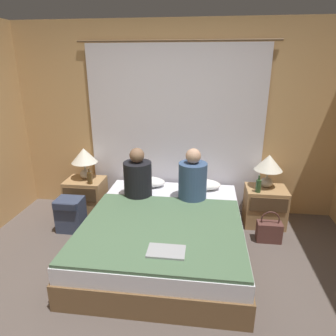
# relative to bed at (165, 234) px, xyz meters

# --- Properties ---
(ground_plane) EXTENTS (16.00, 16.00, 0.00)m
(ground_plane) POSITION_rel_bed_xyz_m (0.00, -0.80, -0.21)
(ground_plane) COLOR #564C47
(wall_back) EXTENTS (4.39, 0.06, 2.50)m
(wall_back) POSITION_rel_bed_xyz_m (0.00, 1.11, 1.04)
(wall_back) COLOR tan
(wall_back) RESTS_ON ground_plane
(curtain_panel) EXTENTS (2.50, 0.02, 2.25)m
(curtain_panel) POSITION_rel_bed_xyz_m (0.00, 1.05, 0.91)
(curtain_panel) COLOR silver
(curtain_panel) RESTS_ON ground_plane
(bed) EXTENTS (1.67, 2.00, 0.42)m
(bed) POSITION_rel_bed_xyz_m (0.00, 0.00, 0.00)
(bed) COLOR brown
(bed) RESTS_ON ground_plane
(nightstand_left) EXTENTS (0.50, 0.41, 0.49)m
(nightstand_left) POSITION_rel_bed_xyz_m (-1.19, 0.75, 0.04)
(nightstand_left) COLOR #A87F51
(nightstand_left) RESTS_ON ground_plane
(nightstand_right) EXTENTS (0.50, 0.41, 0.49)m
(nightstand_right) POSITION_rel_bed_xyz_m (1.19, 0.75, 0.04)
(nightstand_right) COLOR #A87F51
(nightstand_right) RESTS_ON ground_plane
(lamp_left) EXTENTS (0.34, 0.34, 0.42)m
(lamp_left) POSITION_rel_bed_xyz_m (-1.19, 0.81, 0.58)
(lamp_left) COLOR #B2A899
(lamp_left) RESTS_ON nightstand_left
(lamp_right) EXTENTS (0.34, 0.34, 0.42)m
(lamp_right) POSITION_rel_bed_xyz_m (1.19, 0.81, 0.58)
(lamp_right) COLOR #B2A899
(lamp_right) RESTS_ON nightstand_right
(pillow_left) EXTENTS (0.52, 0.29, 0.12)m
(pillow_left) POSITION_rel_bed_xyz_m (-0.37, 0.82, 0.27)
(pillow_left) COLOR white
(pillow_left) RESTS_ON bed
(pillow_right) EXTENTS (0.52, 0.29, 0.12)m
(pillow_right) POSITION_rel_bed_xyz_m (0.37, 0.82, 0.27)
(pillow_right) COLOR white
(pillow_right) RESTS_ON bed
(blanket_on_bed) EXTENTS (1.61, 1.41, 0.03)m
(blanket_on_bed) POSITION_rel_bed_xyz_m (0.00, -0.26, 0.23)
(blanket_on_bed) COLOR #4C6B4C
(blanket_on_bed) RESTS_ON bed
(person_left_in_bed) EXTENTS (0.34, 0.34, 0.62)m
(person_left_in_bed) POSITION_rel_bed_xyz_m (-0.39, 0.47, 0.46)
(person_left_in_bed) COLOR black
(person_left_in_bed) RESTS_ON bed
(person_right_in_bed) EXTENTS (0.34, 0.34, 0.64)m
(person_right_in_bed) POSITION_rel_bed_xyz_m (0.27, 0.47, 0.47)
(person_right_in_bed) COLOR #38517A
(person_right_in_bed) RESTS_ON bed
(beer_bottle_on_left_stand) EXTENTS (0.06, 0.06, 0.21)m
(beer_bottle_on_left_stand) POSITION_rel_bed_xyz_m (-1.07, 0.63, 0.37)
(beer_bottle_on_left_stand) COLOR #513819
(beer_bottle_on_left_stand) RESTS_ON nightstand_left
(beer_bottle_on_right_stand) EXTENTS (0.06, 0.06, 0.22)m
(beer_bottle_on_right_stand) POSITION_rel_bed_xyz_m (1.06, 0.63, 0.37)
(beer_bottle_on_right_stand) COLOR #2D4C28
(beer_bottle_on_right_stand) RESTS_ON nightstand_right
(laptop_on_bed) EXTENTS (0.33, 0.21, 0.02)m
(laptop_on_bed) POSITION_rel_bed_xyz_m (0.11, -0.68, 0.25)
(laptop_on_bed) COLOR #9EA0A5
(laptop_on_bed) RESTS_ON blanket_on_bed
(backpack_on_floor) EXTENTS (0.32, 0.28, 0.42)m
(backpack_on_floor) POSITION_rel_bed_xyz_m (-1.21, 0.29, 0.03)
(backpack_on_floor) COLOR #333D56
(backpack_on_floor) RESTS_ON ground_plane
(handbag_on_floor) EXTENTS (0.28, 0.15, 0.38)m
(handbag_on_floor) POSITION_rel_bed_xyz_m (1.18, 0.34, -0.08)
(handbag_on_floor) COLOR brown
(handbag_on_floor) RESTS_ON ground_plane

